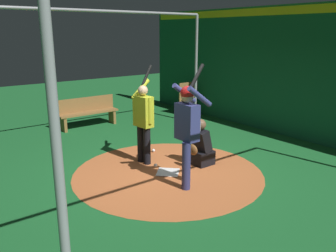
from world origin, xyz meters
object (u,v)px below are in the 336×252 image
at_px(bench, 88,112).
at_px(baseball_1, 156,165).
at_px(home_plate, 168,172).
at_px(catcher, 201,147).
at_px(bat_rack, 193,98).
at_px(visitor, 144,119).
at_px(baseball_0, 154,150).
at_px(batter, 187,126).

bearing_deg(bench, baseball_1, 85.69).
xyz_separation_m(home_plate, catcher, (-0.80, 0.06, 0.37)).
distance_m(bat_rack, bench, 3.65).
bearing_deg(catcher, visitor, -43.49).
bearing_deg(bench, baseball_0, 94.09).
relative_size(home_plate, visitor, 0.21).
bearing_deg(bench, catcher, 97.43).
distance_m(batter, baseball_1, 1.46).
bearing_deg(catcher, bat_rack, -129.56).
xyz_separation_m(home_plate, bat_rack, (-3.87, -3.66, 0.48)).
distance_m(catcher, baseball_1, 1.00).
distance_m(bench, baseball_0, 3.02).
bearing_deg(catcher, baseball_1, -27.66).
bearing_deg(home_plate, bat_rack, -136.61).
relative_size(bat_rack, bench, 0.67).
bearing_deg(batter, bench, -93.78).
xyz_separation_m(visitor, baseball_1, (-0.02, 0.38, -0.91)).
bearing_deg(visitor, bench, -100.38).
bearing_deg(visitor, bat_rack, -148.68).
bearing_deg(baseball_1, bench, -94.31).
xyz_separation_m(bat_rack, baseball_1, (3.90, 3.28, -0.45)).
bearing_deg(home_plate, baseball_1, -85.70).
bearing_deg(baseball_0, catcher, 105.39).
distance_m(catcher, visitor, 1.31).
bearing_deg(catcher, baseball_0, -74.61).
bearing_deg(home_plate, visitor, -86.01).
bearing_deg(baseball_1, visitor, -86.32).
distance_m(batter, catcher, 1.26).
height_order(batter, bat_rack, batter).
bearing_deg(bat_rack, visitor, 36.51).
relative_size(visitor, bat_rack, 1.71).
relative_size(catcher, bench, 0.56).
relative_size(bat_rack, baseball_0, 15.95).
height_order(home_plate, visitor, visitor).
relative_size(bench, baseball_0, 23.66).
distance_m(batter, baseball_0, 2.14).
distance_m(home_plate, bat_rack, 5.35).
height_order(catcher, baseball_0, catcher).
height_order(batter, bench, batter).
distance_m(catcher, bench, 4.23).
relative_size(bench, baseball_1, 23.66).
height_order(batter, baseball_1, batter).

